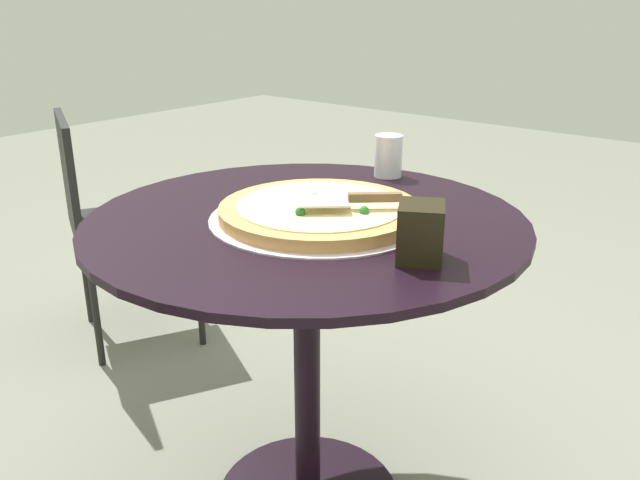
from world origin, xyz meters
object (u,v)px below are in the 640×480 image
(pizza_on_tray, at_px, (320,212))
(patio_chair_far, at_px, (111,212))
(napkin_dispenser, at_px, (420,232))
(patio_table, at_px, (307,291))
(drinking_cup, at_px, (388,156))
(pizza_server, at_px, (351,199))

(pizza_on_tray, relative_size, patio_chair_far, 0.57)
(pizza_on_tray, xyz_separation_m, napkin_dispenser, (-0.06, -0.28, 0.04))
(patio_table, relative_size, pizza_on_tray, 2.01)
(napkin_dispenser, bearing_deg, drinking_cup, 9.88)
(napkin_dispenser, bearing_deg, patio_table, 50.63)
(pizza_on_tray, xyz_separation_m, pizza_server, (0.01, -0.07, 0.04))
(napkin_dispenser, xyz_separation_m, patio_chair_far, (0.27, 1.39, -0.32))
(drinking_cup, bearing_deg, napkin_dispenser, -140.41)
(patio_table, height_order, napkin_dispenser, napkin_dispenser)
(patio_table, relative_size, drinking_cup, 8.76)
(drinking_cup, height_order, napkin_dispenser, drinking_cup)
(patio_table, distance_m, pizza_on_tray, 0.19)
(pizza_on_tray, bearing_deg, patio_table, 106.14)
(drinking_cup, distance_m, patio_chair_far, 1.09)
(patio_table, bearing_deg, napkin_dispenser, -99.66)
(napkin_dispenser, distance_m, patio_chair_far, 1.45)
(drinking_cup, relative_size, patio_chair_far, 0.13)
(pizza_on_tray, relative_size, drinking_cup, 4.35)
(patio_chair_far, bearing_deg, pizza_server, -99.16)
(patio_table, height_order, pizza_on_tray, pizza_on_tray)
(patio_chair_far, bearing_deg, drinking_cup, -80.20)
(drinking_cup, xyz_separation_m, patio_chair_far, (-0.18, 1.03, -0.32))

